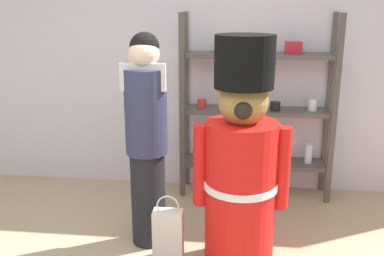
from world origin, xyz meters
name	(u,v)px	position (x,y,z in m)	size (l,w,h in m)	color
back_wall	(197,62)	(0.00, 2.20, 1.30)	(6.40, 0.12, 2.60)	silver
merchandise_shelf	(256,108)	(0.60, 1.98, 0.89)	(1.47, 0.35, 1.79)	#4C4742
teddy_bear_guard	(241,166)	(0.47, 0.71, 0.76)	(0.68, 0.53, 1.67)	red
person_shopper	(147,136)	(-0.26, 0.93, 0.89)	(0.34, 0.32, 1.67)	black
shopping_bag	(168,234)	(-0.06, 0.68, 0.21)	(0.22, 0.12, 0.52)	silver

